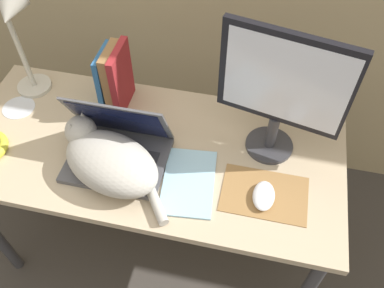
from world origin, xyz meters
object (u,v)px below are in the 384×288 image
Objects in this scene: laptop at (118,148)px; book_row at (114,78)px; external_monitor at (282,90)px; desk_lamp at (15,28)px; cat at (108,160)px; notepad at (189,182)px; cd_disc at (19,108)px; computer_mouse at (264,196)px.

book_row is at bearing 109.68° from laptop.
laptop is 0.27m from book_row.
external_monitor is at bearing -8.86° from book_row.
laptop is 1.30× the size of book_row.
cat is at bearing -36.55° from desk_lamp.
external_monitor is at bearing 24.39° from cat.
notepad reaches higher than cd_disc.
external_monitor is at bearing 40.98° from notepad.
desk_lamp is at bearing 157.00° from notepad.
laptop reaches higher than computer_mouse.
computer_mouse is 0.66m from book_row.
desk_lamp is at bearing 162.28° from computer_mouse.
laptop is 0.07m from cat.
laptop is 0.26m from notepad.
laptop is 0.70× the size of external_monitor.
cd_disc is at bearing -163.39° from book_row.
external_monitor is 0.60m from book_row.
book_row is 0.46m from notepad.
book_row is 0.36m from desk_lamp.
laptop reaches higher than notepad.
external_monitor is 1.05× the size of desk_lamp.
computer_mouse is at bearing -7.08° from laptop.
cat is at bearing -93.67° from laptop.
cat is 0.33m from book_row.
computer_mouse is 0.96m from cd_disc.
computer_mouse is at bearing -89.17° from external_monitor.
book_row reaches higher than computer_mouse.
external_monitor reaches higher than computer_mouse.
cat is at bearing -176.17° from notepad.
laptop is 0.50m from computer_mouse.
cat reaches higher than computer_mouse.
computer_mouse is at bearing -2.04° from notepad.
computer_mouse is at bearing -11.88° from cd_disc.
notepad is 0.72m from cd_disc.
computer_mouse is 0.24m from notepad.
cd_disc is (-0.36, -0.11, -0.12)m from book_row.
computer_mouse is 0.40× the size of notepad.
computer_mouse is (0.00, -0.21, -0.25)m from external_monitor.
desk_lamp reaches higher than cat.
cd_disc is at bearing 168.12° from computer_mouse.
notepad is (0.25, -0.05, -0.04)m from laptop.
book_row reaches higher than cat.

